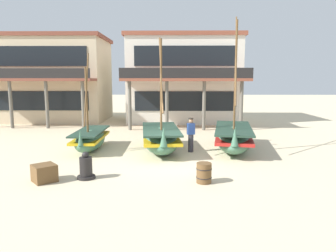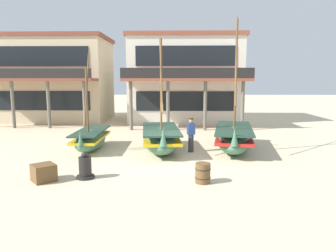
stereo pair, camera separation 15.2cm
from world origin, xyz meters
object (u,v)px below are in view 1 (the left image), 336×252
(cargo_crate, at_px, (44,173))
(harbor_building_main, at_px, (183,79))
(fishing_boat_near_left, at_px, (90,139))
(capstan_winch, at_px, (86,168))
(fisherman_by_hull, at_px, (191,135))
(fishing_boat_far_right, at_px, (161,138))
(harbor_building_annex, at_px, (52,79))
(wooden_barrel, at_px, (204,173))
(fishing_boat_centre_large, at_px, (233,137))

(cargo_crate, bearing_deg, harbor_building_main, 72.30)
(fishing_boat_near_left, distance_m, capstan_winch, 4.79)
(fisherman_by_hull, bearing_deg, cargo_crate, -139.30)
(fishing_boat_far_right, xyz_separation_m, harbor_building_annex, (-9.83, 12.15, 2.93))
(fishing_boat_far_right, relative_size, harbor_building_main, 0.59)
(harbor_building_annex, bearing_deg, harbor_building_main, 0.06)
(fishing_boat_near_left, bearing_deg, fishing_boat_far_right, -4.82)
(fisherman_by_hull, bearing_deg, capstan_winch, -133.26)
(fisherman_by_hull, bearing_deg, harbor_building_annex, 132.74)
(fisherman_by_hull, distance_m, harbor_building_annex, 16.91)
(wooden_barrel, bearing_deg, capstan_winch, 174.27)
(fishing_boat_near_left, xyz_separation_m, fishing_boat_far_right, (3.56, -0.30, 0.09))
(fisherman_by_hull, relative_size, cargo_crate, 2.32)
(capstan_winch, bearing_deg, fishing_boat_far_right, 59.93)
(harbor_building_annex, bearing_deg, fishing_boat_far_right, -51.03)
(fishing_boat_centre_large, distance_m, harbor_building_main, 12.36)
(capstan_winch, bearing_deg, harbor_building_main, 76.32)
(fishing_boat_far_right, xyz_separation_m, capstan_winch, (-2.53, -4.37, -0.26))
(fishing_boat_centre_large, relative_size, fisherman_by_hull, 3.97)
(fishing_boat_far_right, distance_m, harbor_building_main, 12.60)
(fishing_boat_far_right, height_order, capstan_winch, fishing_boat_far_right)
(wooden_barrel, distance_m, cargo_crate, 5.57)
(fishing_boat_far_right, xyz_separation_m, harbor_building_main, (1.50, 12.17, 2.93))
(fishing_boat_far_right, distance_m, wooden_barrel, 5.08)
(fisherman_by_hull, bearing_deg, fishing_boat_near_left, 175.50)
(cargo_crate, bearing_deg, harbor_building_annex, 109.36)
(fisherman_by_hull, height_order, capstan_winch, fisherman_by_hull)
(fishing_boat_far_right, relative_size, fisherman_by_hull, 3.32)
(cargo_crate, height_order, harbor_building_annex, harbor_building_annex)
(fishing_boat_centre_large, height_order, wooden_barrel, fishing_boat_centre_large)
(fishing_boat_far_right, bearing_deg, harbor_building_main, 82.99)
(wooden_barrel, bearing_deg, fisherman_by_hull, 92.24)
(fishing_boat_centre_large, xyz_separation_m, wooden_barrel, (-1.98, -5.15, -0.31))
(capstan_winch, relative_size, wooden_barrel, 1.41)
(fishing_boat_near_left, bearing_deg, cargo_crate, -93.81)
(capstan_winch, bearing_deg, harbor_building_annex, 113.84)
(fishing_boat_near_left, bearing_deg, fisherman_by_hull, -4.50)
(fishing_boat_near_left, xyz_separation_m, fisherman_by_hull, (5.05, -0.40, 0.27))
(fishing_boat_centre_large, distance_m, harbor_building_annex, 18.16)
(capstan_winch, distance_m, harbor_building_main, 17.31)
(fishing_boat_centre_large, relative_size, cargo_crate, 9.20)
(fishing_boat_centre_large, bearing_deg, fishing_boat_near_left, -179.57)
(capstan_winch, xyz_separation_m, cargo_crate, (-1.37, -0.36, -0.09))
(harbor_building_main, bearing_deg, fishing_boat_centre_large, -79.63)
(wooden_barrel, bearing_deg, fishing_boat_centre_large, 68.93)
(wooden_barrel, relative_size, cargo_crate, 0.96)
(fisherman_by_hull, bearing_deg, fishing_boat_centre_large, 11.79)
(fishing_boat_near_left, distance_m, fisherman_by_hull, 5.08)
(harbor_building_main, bearing_deg, wooden_barrel, -89.40)
(fisherman_by_hull, distance_m, wooden_barrel, 4.72)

